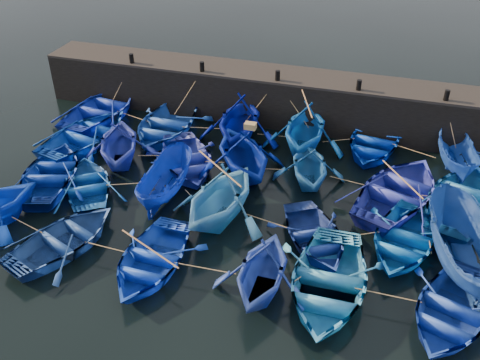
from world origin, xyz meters
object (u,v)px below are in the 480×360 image
(boat_8, at_px, (186,160))
(wooden_crate, at_px, (250,126))
(boat_13, at_px, (52,173))
(boat_0, at_px, (102,109))

(boat_8, xyz_separation_m, wooden_crate, (2.96, 0.18, 2.10))
(boat_8, bearing_deg, boat_13, 175.20)
(boat_8, height_order, boat_13, boat_13)
(boat_0, xyz_separation_m, boat_13, (0.98, -6.25, -0.07))
(boat_0, relative_size, boat_8, 1.18)
(boat_13, distance_m, wooden_crate, 8.96)
(boat_13, relative_size, wooden_crate, 9.92)
(boat_0, bearing_deg, boat_8, 157.07)
(boat_0, distance_m, wooden_crate, 9.93)
(boat_13, bearing_deg, boat_8, -168.68)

